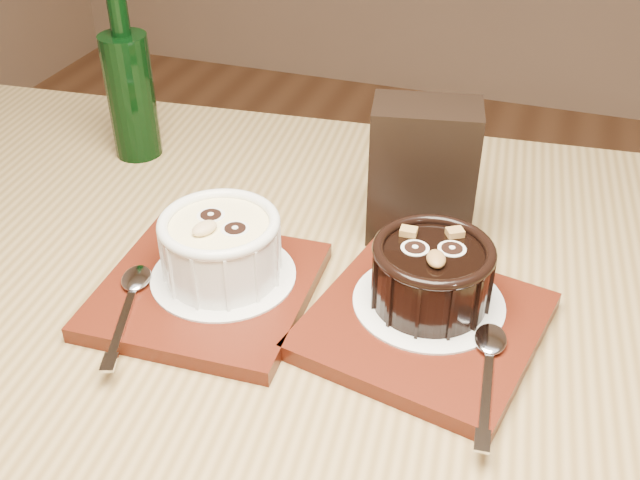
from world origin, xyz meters
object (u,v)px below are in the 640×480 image
Objects in this scene: table at (293,401)px; tray_left at (207,290)px; ramekin_white at (221,245)px; ramekin_dark at (432,272)px; green_bottle at (130,91)px; tray_right at (424,325)px; condiment_stand at (422,173)px.

tray_left is (-0.08, 0.01, 0.10)m from table.
ramekin_white reaches higher than ramekin_dark.
table is 0.16m from ramekin_white.
ramekin_white is at bearing -44.81° from green_bottle.
tray_left and tray_right have the same top height.
condiment_stand is (-0.04, 0.12, 0.02)m from ramekin_dark.
green_bottle is (-0.28, 0.23, 0.17)m from table.
ramekin_dark is at bearing 25.85° from table.
tray_left is at bearing -134.18° from condiment_stand.
condiment_stand is at bearing -9.67° from green_bottle.
ramekin_dark reaches higher than table.
green_bottle is (-0.39, 0.18, 0.03)m from ramekin_dark.
tray_right is 0.45m from green_bottle.
condiment_stand is at bearing 45.82° from tray_left.
tray_right reaches higher than table.
ramekin_dark is at bearing -25.13° from green_bottle.
tray_left is 0.89× the size of green_bottle.
table is 0.25m from condiment_stand.
condiment_stand is (0.15, 0.15, 0.02)m from ramekin_white.
green_bottle reaches higher than tray_right.
ramekin_dark is at bearing 94.12° from tray_right.
table is at bearing -39.77° from green_bottle.
green_bottle is (-0.21, 0.21, 0.03)m from ramekin_white.
table is 7.04× the size of tray_right.
green_bottle reaches higher than tray_left.
condiment_stand reaches higher than tray_left.
tray_left is 1.70× the size of ramekin_white.
green_bottle reaches higher than table.
ramekin_dark is at bearing 10.99° from tray_left.
ramekin_dark is (-0.00, 0.02, 0.04)m from tray_right.
ramekin_white is 0.52× the size of green_bottle.
condiment_stand reaches higher than table.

